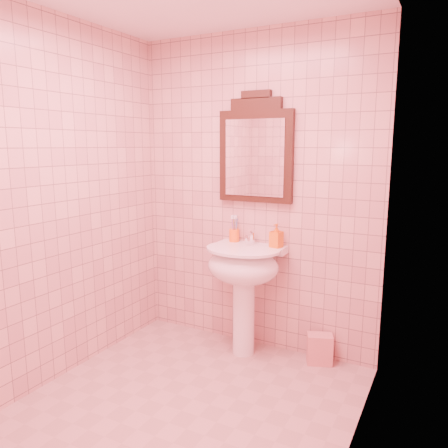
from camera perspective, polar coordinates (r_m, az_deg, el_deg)
The scene contains 8 objects.
floor at distance 2.98m, azimuth -5.59°, elevation -23.09°, with size 2.20×2.20×0.00m, color tan.
back_wall at distance 3.48m, azimuth 4.09°, elevation 3.89°, with size 2.00×0.02×2.50m, color #DAA498.
pedestal_sink at distance 3.38m, azimuth 2.56°, elevation -6.45°, with size 0.58×0.58×0.86m.
faucet at distance 3.44m, azimuth 3.57°, elevation -1.74°, with size 0.04×0.16×0.11m.
mirror at distance 3.43m, azimuth 4.14°, elevation 9.43°, with size 0.61×0.06×0.85m.
toothbrush_cup at distance 3.53m, azimuth 1.34°, elevation -1.45°, with size 0.08×0.08×0.19m.
soap_dispenser at distance 3.35m, azimuth 6.85°, elevation -1.52°, with size 0.08×0.08×0.18m, color orange.
towel at distance 3.51m, azimuth 12.39°, elevation -15.65°, with size 0.19×0.12×0.23m, color #DA8082.
Camera 1 is at (1.39, -2.06, 1.63)m, focal length 35.00 mm.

